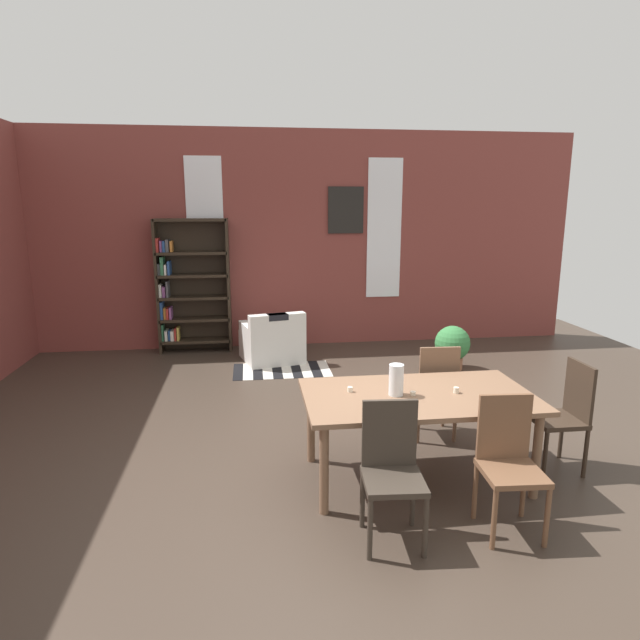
% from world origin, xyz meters
% --- Properties ---
extents(ground_plane, '(10.61, 10.61, 0.00)m').
position_xyz_m(ground_plane, '(0.00, 0.00, 0.00)').
color(ground_plane, '#3D3128').
extents(back_wall_brick, '(8.99, 0.12, 3.36)m').
position_xyz_m(back_wall_brick, '(0.00, 4.14, 1.68)').
color(back_wall_brick, brown).
rests_on(back_wall_brick, ground).
extents(window_pane_0, '(0.55, 0.02, 2.19)m').
position_xyz_m(window_pane_0, '(-1.40, 4.07, 1.85)').
color(window_pane_0, white).
extents(window_pane_1, '(0.55, 0.02, 2.19)m').
position_xyz_m(window_pane_1, '(1.40, 4.07, 1.85)').
color(window_pane_1, white).
extents(dining_table, '(1.86, 1.03, 0.74)m').
position_xyz_m(dining_table, '(0.58, -0.39, 0.67)').
color(dining_table, brown).
rests_on(dining_table, ground).
extents(vase_on_table, '(0.12, 0.12, 0.25)m').
position_xyz_m(vase_on_table, '(0.39, -0.39, 0.87)').
color(vase_on_table, silver).
rests_on(vase_on_table, dining_table).
extents(tealight_candle_0, '(0.04, 0.04, 0.04)m').
position_xyz_m(tealight_candle_0, '(0.04, -0.28, 0.77)').
color(tealight_candle_0, silver).
rests_on(tealight_candle_0, dining_table).
extents(tealight_candle_1, '(0.04, 0.04, 0.05)m').
position_xyz_m(tealight_candle_1, '(0.89, -0.41, 0.77)').
color(tealight_candle_1, silver).
rests_on(tealight_candle_1, dining_table).
extents(tealight_candle_2, '(0.04, 0.04, 0.03)m').
position_xyz_m(tealight_candle_2, '(0.52, -0.42, 0.76)').
color(tealight_candle_2, silver).
rests_on(tealight_candle_2, dining_table).
extents(dining_chair_near_left, '(0.43, 0.43, 0.95)m').
position_xyz_m(dining_chair_near_left, '(0.16, -1.14, 0.51)').
color(dining_chair_near_left, '#372E26').
rests_on(dining_chair_near_left, ground).
extents(dining_chair_near_right, '(0.43, 0.43, 0.95)m').
position_xyz_m(dining_chair_near_right, '(1.00, -1.14, 0.51)').
color(dining_chair_near_right, brown).
rests_on(dining_chair_near_right, ground).
extents(dining_chair_far_right, '(0.42, 0.42, 0.95)m').
position_xyz_m(dining_chair_far_right, '(0.99, 0.35, 0.51)').
color(dining_chair_far_right, brown).
rests_on(dining_chair_far_right, ground).
extents(dining_chair_head_right, '(0.40, 0.40, 0.95)m').
position_xyz_m(dining_chair_head_right, '(1.88, -0.39, 0.51)').
color(dining_chair_head_right, '#34271C').
rests_on(dining_chair_head_right, ground).
extents(bookshelf_tall, '(1.09, 0.31, 2.03)m').
position_xyz_m(bookshelf_tall, '(-1.67, 3.89, 1.02)').
color(bookshelf_tall, '#2D2319').
rests_on(bookshelf_tall, ground).
extents(armchair_white, '(0.96, 0.96, 0.75)m').
position_xyz_m(armchair_white, '(-0.45, 3.19, 0.28)').
color(armchair_white, silver).
rests_on(armchair_white, ground).
extents(potted_plant_by_shelf, '(0.48, 0.48, 0.61)m').
position_xyz_m(potted_plant_by_shelf, '(1.99, 2.47, 0.33)').
color(potted_plant_by_shelf, '#9E6042').
rests_on(potted_plant_by_shelf, ground).
extents(striped_rug, '(1.33, 0.75, 0.01)m').
position_xyz_m(striped_rug, '(-0.35, 2.71, 0.00)').
color(striped_rug, black).
rests_on(striped_rug, ground).
extents(framed_picture, '(0.56, 0.03, 0.72)m').
position_xyz_m(framed_picture, '(0.77, 4.07, 2.15)').
color(framed_picture, black).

